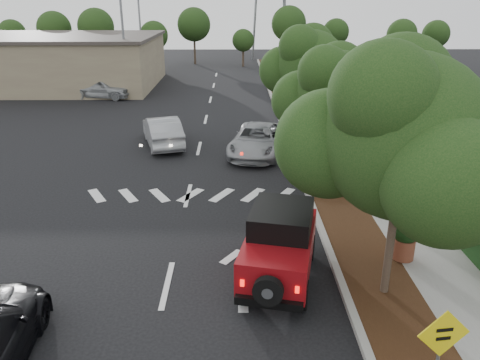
{
  "coord_description": "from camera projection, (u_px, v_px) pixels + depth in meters",
  "views": [
    {
      "loc": [
        1.81,
        -10.52,
        7.09
      ],
      "look_at": [
        1.97,
        3.0,
        1.8
      ],
      "focal_mm": 35.0,
      "sensor_mm": 36.0,
      "label": 1
    }
  ],
  "objects": [
    {
      "name": "curb",
      "position": [
        290.0,
        147.0,
        23.56
      ],
      "size": [
        0.2,
        70.0,
        0.15
      ],
      "primitive_type": "cube",
      "color": "#9E9B93",
      "rests_on": "ground"
    },
    {
      "name": "street_tree_far",
      "position": [
        307.0,
        142.0,
        24.53
      ],
      "size": [
        3.4,
        3.4,
        5.62
      ],
      "primitive_type": null,
      "color": "black",
      "rests_on": "ground"
    },
    {
      "name": "hedge",
      "position": [
        376.0,
        140.0,
        23.49
      ],
      "size": [
        0.8,
        70.0,
        0.8
      ],
      "primitive_type": "cube",
      "color": "black",
      "rests_on": "ground"
    },
    {
      "name": "terracotta_planter",
      "position": [
        406.0,
        234.0,
        13.12
      ],
      "size": [
        0.77,
        0.77,
        1.33
      ],
      "rotation": [
        0.0,
        0.0,
        0.0
      ],
      "color": "brown",
      "rests_on": "ground"
    },
    {
      "name": "red_jeep",
      "position": [
        280.0,
        242.0,
        12.47
      ],
      "size": [
        2.41,
        3.99,
        1.96
      ],
      "rotation": [
        0.0,
        0.0,
        -0.22
      ],
      "color": "black",
      "rests_on": "ground"
    },
    {
      "name": "street_tree_near",
      "position": [
        383.0,
        295.0,
        11.96
      ],
      "size": [
        3.8,
        3.8,
        5.92
      ],
      "primitive_type": null,
      "color": "black",
      "rests_on": "ground"
    },
    {
      "name": "parked_suv",
      "position": [
        101.0,
        88.0,
        34.95
      ],
      "size": [
        4.97,
        2.75,
        1.6
      ],
      "primitive_type": "imported",
      "rotation": [
        0.0,
        0.0,
        1.38
      ],
      "color": "#979A9E",
      "rests_on": "ground"
    },
    {
      "name": "light_pole_a",
      "position": [
        129.0,
        95.0,
        36.51
      ],
      "size": [
        2.0,
        0.22,
        9.0
      ],
      "primitive_type": null,
      "color": "slate",
      "rests_on": "ground"
    },
    {
      "name": "street_tree_mid",
      "position": [
        331.0,
        190.0,
        18.48
      ],
      "size": [
        3.2,
        3.2,
        5.32
      ],
      "primitive_type": null,
      "color": "black",
      "rests_on": "ground"
    },
    {
      "name": "silver_sedan_oncoming",
      "position": [
        163.0,
        131.0,
        23.81
      ],
      "size": [
        2.78,
        4.77,
        1.49
      ],
      "primitive_type": "imported",
      "rotation": [
        0.0,
        0.0,
        3.43
      ],
      "color": "#9C9EA3",
      "rests_on": "ground"
    },
    {
      "name": "transmission_tower",
      "position": [
        269.0,
        59.0,
        57.12
      ],
      "size": [
        7.0,
        4.0,
        28.0
      ],
      "primitive_type": null,
      "color": "slate",
      "rests_on": "ground"
    },
    {
      "name": "planting_strip",
      "position": [
        310.0,
        147.0,
        23.58
      ],
      "size": [
        1.8,
        70.0,
        0.12
      ],
      "primitive_type": "cube",
      "color": "black",
      "rests_on": "ground"
    },
    {
      "name": "silver_suv_ahead",
      "position": [
        257.0,
        140.0,
        22.49
      ],
      "size": [
        3.28,
        5.34,
        1.38
      ],
      "primitive_type": "imported",
      "rotation": [
        0.0,
        0.0,
        -0.21
      ],
      "color": "#929499",
      "rests_on": "ground"
    },
    {
      "name": "commercial_building",
      "position": [
        24.0,
        62.0,
        39.4
      ],
      "size": [
        22.0,
        12.0,
        4.0
      ],
      "primitive_type": "cube",
      "color": "#7C6B55",
      "rests_on": "ground"
    },
    {
      "name": "light_pole_b",
      "position": [
        144.0,
        72.0,
        47.67
      ],
      "size": [
        2.0,
        0.22,
        9.0
      ],
      "primitive_type": null,
      "color": "slate",
      "rests_on": "ground"
    },
    {
      "name": "ground",
      "position": [
        167.0,
        285.0,
        12.37
      ],
      "size": [
        120.0,
        120.0,
        0.0
      ],
      "primitive_type": "plane",
      "color": "black",
      "rests_on": "ground"
    },
    {
      "name": "sidewalk",
      "position": [
        347.0,
        147.0,
        23.59
      ],
      "size": [
        2.0,
        70.0,
        0.12
      ],
      "primitive_type": "cube",
      "color": "gray",
      "rests_on": "ground"
    },
    {
      "name": "speed_hump_sign",
      "position": [
        441.0,
        345.0,
        8.16
      ],
      "size": [
        0.96,
        0.14,
        2.06
      ],
      "rotation": [
        0.0,
        0.0,
        0.13
      ],
      "color": "slate",
      "rests_on": "ground"
    }
  ]
}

